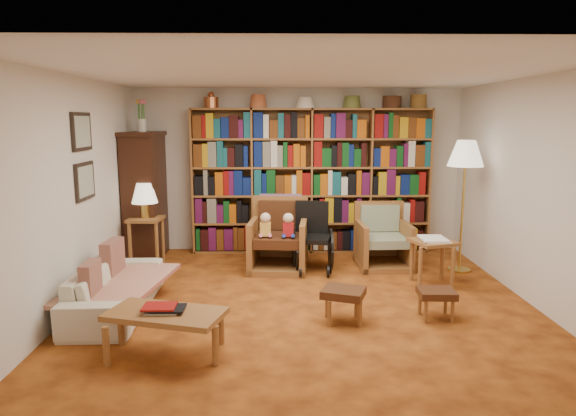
{
  "coord_description": "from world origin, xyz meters",
  "views": [
    {
      "loc": [
        -0.31,
        -5.46,
        2.03
      ],
      "look_at": [
        -0.19,
        0.6,
        0.98
      ],
      "focal_mm": 32.0,
      "sensor_mm": 36.0,
      "label": 1
    }
  ],
  "objects_px": {
    "side_table_papers": "(432,248)",
    "footstool_a": "(343,295)",
    "armchair_leather": "(278,239)",
    "floor_lamp": "(466,159)",
    "footstool_b": "(436,295)",
    "armchair_sage": "(382,242)",
    "side_table_lamp": "(146,230)",
    "wheelchair": "(312,239)",
    "coffee_table": "(165,317)",
    "sofa": "(116,288)"
  },
  "relations": [
    {
      "from": "floor_lamp",
      "to": "side_table_papers",
      "type": "bearing_deg",
      "value": -133.54
    },
    {
      "from": "armchair_sage",
      "to": "side_table_papers",
      "type": "xyz_separation_m",
      "value": [
        0.44,
        -0.9,
        0.14
      ]
    },
    {
      "from": "floor_lamp",
      "to": "side_table_papers",
      "type": "distance_m",
      "value": 1.33
    },
    {
      "from": "wheelchair",
      "to": "side_table_papers",
      "type": "bearing_deg",
      "value": -26.53
    },
    {
      "from": "sofa",
      "to": "wheelchair",
      "type": "relative_size",
      "value": 1.85
    },
    {
      "from": "sofa",
      "to": "side_table_lamp",
      "type": "xyz_separation_m",
      "value": [
        -0.1,
        1.73,
        0.26
      ]
    },
    {
      "from": "armchair_sage",
      "to": "coffee_table",
      "type": "bearing_deg",
      "value": -131.59
    },
    {
      "from": "wheelchair",
      "to": "side_table_papers",
      "type": "xyz_separation_m",
      "value": [
        1.43,
        -0.71,
        0.05
      ]
    },
    {
      "from": "footstool_b",
      "to": "side_table_lamp",
      "type": "bearing_deg",
      "value": 149.74
    },
    {
      "from": "armchair_sage",
      "to": "side_table_papers",
      "type": "relative_size",
      "value": 1.46
    },
    {
      "from": "sofa",
      "to": "armchair_sage",
      "type": "bearing_deg",
      "value": -63.53
    },
    {
      "from": "armchair_leather",
      "to": "sofa",
      "type": "bearing_deg",
      "value": -137.08
    },
    {
      "from": "footstool_a",
      "to": "armchair_leather",
      "type": "bearing_deg",
      "value": 108.44
    },
    {
      "from": "footstool_a",
      "to": "floor_lamp",
      "type": "bearing_deg",
      "value": 43.93
    },
    {
      "from": "side_table_papers",
      "to": "coffee_table",
      "type": "xyz_separation_m",
      "value": [
        -2.88,
        -1.85,
        -0.13
      ]
    },
    {
      "from": "side_table_lamp",
      "to": "wheelchair",
      "type": "distance_m",
      "value": 2.32
    },
    {
      "from": "wheelchair",
      "to": "armchair_leather",
      "type": "bearing_deg",
      "value": 166.52
    },
    {
      "from": "side_table_lamp",
      "to": "floor_lamp",
      "type": "distance_m",
      "value": 4.43
    },
    {
      "from": "side_table_papers",
      "to": "coffee_table",
      "type": "relative_size",
      "value": 0.55
    },
    {
      "from": "wheelchair",
      "to": "floor_lamp",
      "type": "xyz_separation_m",
      "value": [
        1.99,
        -0.12,
        1.1
      ]
    },
    {
      "from": "sofa",
      "to": "footstool_a",
      "type": "bearing_deg",
      "value": -99.7
    },
    {
      "from": "side_table_papers",
      "to": "footstool_a",
      "type": "distance_m",
      "value": 1.7
    },
    {
      "from": "coffee_table",
      "to": "footstool_a",
      "type": "bearing_deg",
      "value": 23.33
    },
    {
      "from": "armchair_leather",
      "to": "footstool_a",
      "type": "xyz_separation_m",
      "value": [
        0.66,
        -1.97,
        -0.12
      ]
    },
    {
      "from": "footstool_a",
      "to": "armchair_sage",
      "type": "bearing_deg",
      "value": 68.57
    },
    {
      "from": "side_table_papers",
      "to": "footstool_a",
      "type": "relative_size",
      "value": 1.2
    },
    {
      "from": "armchair_leather",
      "to": "floor_lamp",
      "type": "distance_m",
      "value": 2.71
    },
    {
      "from": "coffee_table",
      "to": "sofa",
      "type": "bearing_deg",
      "value": 125.73
    },
    {
      "from": "footstool_a",
      "to": "sofa",
      "type": "bearing_deg",
      "value": 171.72
    },
    {
      "from": "wheelchair",
      "to": "floor_lamp",
      "type": "bearing_deg",
      "value": -3.41
    },
    {
      "from": "footstool_b",
      "to": "armchair_leather",
      "type": "bearing_deg",
      "value": 130.41
    },
    {
      "from": "armchair_sage",
      "to": "footstool_b",
      "type": "xyz_separation_m",
      "value": [
        0.17,
        -1.98,
        -0.08
      ]
    },
    {
      "from": "armchair_sage",
      "to": "floor_lamp",
      "type": "bearing_deg",
      "value": -16.86
    },
    {
      "from": "side_table_lamp",
      "to": "armchair_leather",
      "type": "xyz_separation_m",
      "value": [
        1.84,
        -0.11,
        -0.11
      ]
    },
    {
      "from": "sofa",
      "to": "footstool_b",
      "type": "bearing_deg",
      "value": -96.3
    },
    {
      "from": "wheelchair",
      "to": "coffee_table",
      "type": "distance_m",
      "value": 2.94
    },
    {
      "from": "side_table_lamp",
      "to": "footstool_a",
      "type": "bearing_deg",
      "value": -39.83
    },
    {
      "from": "armchair_leather",
      "to": "side_table_papers",
      "type": "xyz_separation_m",
      "value": [
        1.89,
        -0.82,
        0.07
      ]
    },
    {
      "from": "side_table_lamp",
      "to": "footstool_a",
      "type": "height_order",
      "value": "side_table_lamp"
    },
    {
      "from": "wheelchair",
      "to": "coffee_table",
      "type": "relative_size",
      "value": 0.85
    },
    {
      "from": "coffee_table",
      "to": "armchair_leather",
      "type": "bearing_deg",
      "value": 69.85
    },
    {
      "from": "sofa",
      "to": "side_table_papers",
      "type": "distance_m",
      "value": 3.73
    },
    {
      "from": "side_table_lamp",
      "to": "footstool_b",
      "type": "bearing_deg",
      "value": -30.26
    },
    {
      "from": "wheelchair",
      "to": "footstool_b",
      "type": "distance_m",
      "value": 2.14
    },
    {
      "from": "side_table_lamp",
      "to": "armchair_leather",
      "type": "distance_m",
      "value": 1.85
    },
    {
      "from": "armchair_sage",
      "to": "wheelchair",
      "type": "height_order",
      "value": "wheelchair"
    },
    {
      "from": "wheelchair",
      "to": "footstool_a",
      "type": "bearing_deg",
      "value": -84.15
    },
    {
      "from": "side_table_papers",
      "to": "coffee_table",
      "type": "distance_m",
      "value": 3.42
    },
    {
      "from": "footstool_b",
      "to": "coffee_table",
      "type": "height_order",
      "value": "coffee_table"
    },
    {
      "from": "side_table_papers",
      "to": "sofa",
      "type": "bearing_deg",
      "value": -167.68
    }
  ]
}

